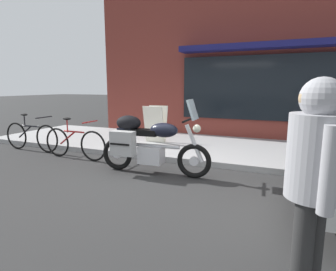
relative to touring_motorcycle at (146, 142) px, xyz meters
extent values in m
plane|color=#2B2B2B|center=(0.46, -0.42, -0.60)|extent=(80.00, 80.00, 0.00)
torus|color=black|center=(0.89, 0.09, -0.29)|extent=(0.62, 0.13, 0.62)
cylinder|color=silver|center=(0.89, 0.09, -0.29)|extent=(0.16, 0.07, 0.16)
torus|color=black|center=(-0.63, -0.01, -0.29)|extent=(0.62, 0.13, 0.62)
cylinder|color=silver|center=(-0.63, -0.01, -0.29)|extent=(0.16, 0.07, 0.16)
cube|color=silver|center=(0.08, 0.04, -0.24)|extent=(0.46, 0.33, 0.32)
cylinder|color=silver|center=(0.13, 0.04, -0.07)|extent=(0.99, 0.12, 0.06)
ellipsoid|color=black|center=(0.33, 0.05, 0.23)|extent=(0.54, 0.31, 0.26)
cube|color=black|center=(-0.09, 0.03, 0.17)|extent=(0.61, 0.28, 0.11)
cube|color=black|center=(-0.42, 0.01, 0.15)|extent=(0.29, 0.24, 0.18)
cylinder|color=silver|center=(0.89, 0.09, 0.03)|extent=(0.35, 0.09, 0.67)
cylinder|color=black|center=(0.77, 0.08, 0.43)|extent=(0.07, 0.62, 0.04)
cube|color=silver|center=(0.85, 0.09, 0.61)|extent=(0.17, 0.33, 0.35)
sphere|color=#EAEACC|center=(0.93, 0.09, 0.29)|extent=(0.14, 0.14, 0.14)
cube|color=#A8A8A8|center=(-0.35, -0.23, -0.01)|extent=(0.45, 0.23, 0.44)
cube|color=black|center=(-0.35, -0.34, -0.01)|extent=(0.37, 0.04, 0.03)
ellipsoid|color=black|center=(-0.37, 0.01, 0.33)|extent=(0.50, 0.35, 0.28)
torus|color=black|center=(-1.46, 0.32, -0.27)|extent=(0.66, 0.05, 0.66)
torus|color=black|center=(-2.47, 0.34, -0.27)|extent=(0.66, 0.05, 0.66)
cylinder|color=#B22323|center=(-1.96, 0.33, 0.01)|extent=(0.56, 0.04, 0.04)
cylinder|color=#B22323|center=(-2.17, 0.33, -0.15)|extent=(0.43, 0.04, 0.32)
cylinder|color=#B22323|center=(-2.15, 0.33, 0.13)|extent=(0.03, 0.03, 0.30)
ellipsoid|color=black|center=(-2.15, 0.33, 0.29)|extent=(0.22, 0.10, 0.06)
cylinder|color=#B22323|center=(-1.51, 0.32, 0.25)|extent=(0.03, 0.48, 0.03)
cylinder|color=#292929|center=(2.49, -2.47, -0.17)|extent=(0.14, 0.14, 0.85)
cylinder|color=#292929|center=(2.58, -2.29, -0.17)|extent=(0.14, 0.14, 0.85)
cylinder|color=#9E9EA3|center=(2.53, -2.38, 0.54)|extent=(0.46, 0.46, 0.58)
sphere|color=#9E9EA3|center=(2.53, -2.38, 0.93)|extent=(0.28, 0.28, 0.28)
sphere|color=tan|center=(2.48, -2.39, 0.93)|extent=(0.17, 0.16, 0.17)
cylinder|color=#9E9EA3|center=(2.59, -2.61, 0.51)|extent=(0.10, 0.10, 0.55)
cylinder|color=#9E9EA3|center=(2.48, -2.16, 0.51)|extent=(0.10, 0.10, 0.55)
cube|color=silver|center=(-0.88, 2.12, 0.01)|extent=(0.55, 0.20, 0.96)
cube|color=silver|center=(-0.88, 2.34, 0.01)|extent=(0.55, 0.20, 0.96)
torus|color=black|center=(-2.98, 0.52, -0.25)|extent=(0.69, 0.04, 0.69)
torus|color=black|center=(-4.02, 0.52, -0.25)|extent=(0.69, 0.04, 0.69)
cylinder|color=black|center=(-3.50, 0.52, 0.03)|extent=(0.57, 0.04, 0.04)
cylinder|color=black|center=(-3.71, 0.52, -0.13)|extent=(0.45, 0.04, 0.33)
cylinder|color=black|center=(-3.69, 0.52, 0.15)|extent=(0.03, 0.03, 0.30)
ellipsoid|color=black|center=(-3.69, 0.52, 0.31)|extent=(0.22, 0.10, 0.06)
cylinder|color=black|center=(-3.03, 0.52, 0.27)|extent=(0.03, 0.48, 0.03)
camera|label=1|loc=(2.33, -4.45, 1.01)|focal=29.93mm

